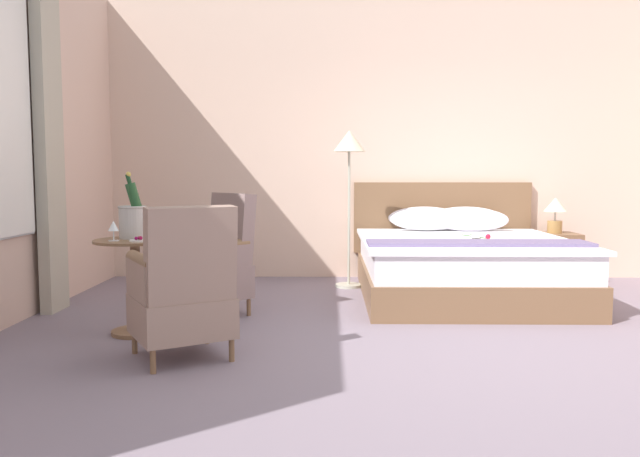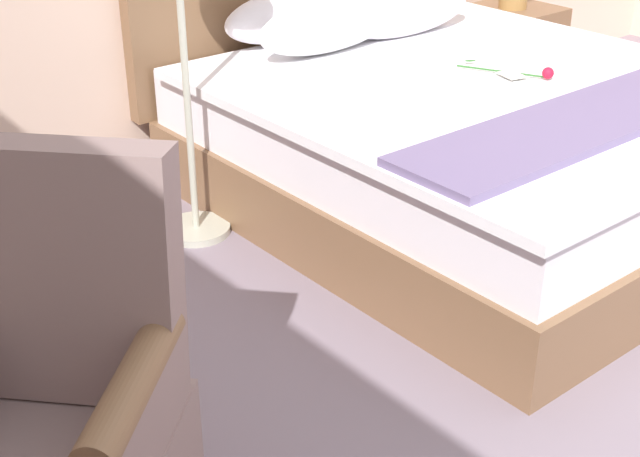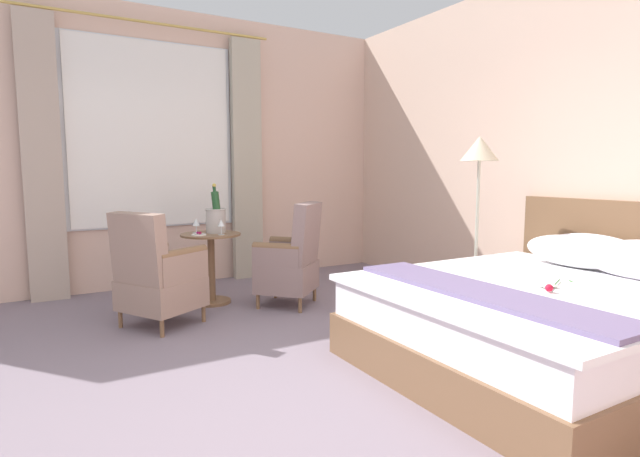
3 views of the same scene
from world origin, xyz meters
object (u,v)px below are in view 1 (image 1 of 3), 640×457
nightstand (554,258)px  wine_glass_near_bucket (113,227)px  armchair_by_window (217,262)px  snack_plate (139,240)px  bedside_lamp (555,211)px  bed (460,261)px  wine_glass_near_edge (157,224)px  champagne_bucket (133,218)px  side_table_round (136,278)px  armchair_facing_bed (184,292)px  floor_lamp_brass (349,156)px

nightstand → wine_glass_near_bucket: bearing=-150.0°
armchair_by_window → snack_plate: bearing=-117.0°
bedside_lamp → bed: bearing=-149.5°
wine_glass_near_bucket → wine_glass_near_edge: bearing=32.3°
champagne_bucket → armchair_by_window: bearing=48.9°
side_table_round → champagne_bucket: 0.45m
bedside_lamp → armchair_facing_bed: bearing=-139.8°
wine_glass_near_edge → snack_plate: wine_glass_near_edge is taller
bedside_lamp → armchair_facing_bed: size_ratio=0.38×
armchair_facing_bed → bedside_lamp: bearing=40.2°
bed → side_table_round: size_ratio=3.22×
bedside_lamp → armchair_by_window: bearing=-155.6°
floor_lamp_brass → wine_glass_near_bucket: floor_lamp_brass is taller
armchair_facing_bed → champagne_bucket: bearing=127.0°
champagne_bucket → side_table_round: bearing=-65.9°
champagne_bucket → wine_glass_near_edge: 0.19m
floor_lamp_brass → champagne_bucket: 2.56m
bed → snack_plate: bed is taller
champagne_bucket → wine_glass_near_bucket: size_ratio=3.37×
side_table_round → wine_glass_near_bucket: bearing=-136.8°
side_table_round → armchair_by_window: (0.48, 0.65, 0.03)m
nightstand → armchair_facing_bed: (-3.35, -2.83, 0.16)m
floor_lamp_brass → side_table_round: floor_lamp_brass is taller
snack_plate → armchair_facing_bed: bearing=-49.7°
wine_glass_near_edge → snack_plate: (-0.07, -0.20, -0.10)m
champagne_bucket → armchair_by_window: size_ratio=0.48×
bed → side_table_round: 3.10m
bed → nightstand: bearing=30.5°
bed → nightstand: size_ratio=4.13×
bedside_lamp → side_table_round: size_ratio=0.54×
floor_lamp_brass → wine_glass_near_bucket: size_ratio=11.12×
floor_lamp_brass → snack_plate: bearing=-126.7°
bedside_lamp → armchair_by_window: 3.72m
armchair_facing_bed → wine_glass_near_edge: bearing=116.9°
armchair_by_window → armchair_facing_bed: (0.02, -1.30, -0.01)m
side_table_round → armchair_by_window: 0.81m
wine_glass_near_bucket → armchair_facing_bed: armchair_facing_bed is taller
armchair_by_window → wine_glass_near_edge: bearing=-119.3°
side_table_round → bedside_lamp: bearing=29.5°
snack_plate → bed: bearing=32.1°
floor_lamp_brass → armchair_facing_bed: size_ratio=1.65×
wine_glass_near_edge → armchair_by_window: 0.77m
snack_plate → wine_glass_near_bucket: bearing=170.6°
side_table_round → wine_glass_near_bucket: wine_glass_near_bucket is taller
side_table_round → armchair_facing_bed: (0.51, -0.64, 0.02)m
snack_plate → nightstand: bearing=31.6°
champagne_bucket → snack_plate: bearing=-62.4°
wine_glass_near_bucket → armchair_by_window: bearing=51.9°
nightstand → side_table_round: bearing=-150.5°
champagne_bucket → wine_glass_near_bucket: champagne_bucket is taller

